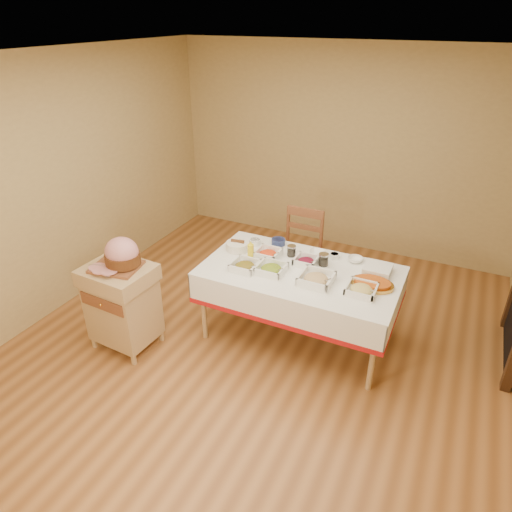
# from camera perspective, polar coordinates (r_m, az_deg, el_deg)

# --- Properties ---
(room_shell) EXTENTS (5.00, 5.00, 5.00)m
(room_shell) POSITION_cam_1_polar(r_m,az_deg,el_deg) (3.87, 0.21, 4.08)
(room_shell) COLOR #995E2F
(room_shell) RESTS_ON ground
(dining_table) EXTENTS (1.82, 1.02, 0.76)m
(dining_table) POSITION_cam_1_polar(r_m,az_deg,el_deg) (4.34, 5.48, -3.63)
(dining_table) COLOR tan
(dining_table) RESTS_ON ground
(butcher_cart) EXTENTS (0.63, 0.54, 0.85)m
(butcher_cart) POSITION_cam_1_polar(r_m,az_deg,el_deg) (4.46, -16.38, -5.56)
(butcher_cart) COLOR tan
(butcher_cart) RESTS_ON ground
(dining_chair) EXTENTS (0.46, 0.43, 1.01)m
(dining_chair) POSITION_cam_1_polar(r_m,az_deg,el_deg) (5.04, 5.36, 0.18)
(dining_chair) COLOR brown
(dining_chair) RESTS_ON ground
(ham_on_board) EXTENTS (0.44, 0.42, 0.29)m
(ham_on_board) POSITION_cam_1_polar(r_m,az_deg,el_deg) (4.21, -16.51, 0.08)
(ham_on_board) COLOR brown
(ham_on_board) RESTS_ON butcher_cart
(serving_dish_a) EXTENTS (0.25, 0.24, 0.11)m
(serving_dish_a) POSITION_cam_1_polar(r_m,az_deg,el_deg) (4.25, -1.40, -1.23)
(serving_dish_a) COLOR white
(serving_dish_a) RESTS_ON dining_table
(serving_dish_b) EXTENTS (0.25, 0.25, 0.10)m
(serving_dish_b) POSITION_cam_1_polar(r_m,az_deg,el_deg) (4.20, 1.91, -1.60)
(serving_dish_b) COLOR white
(serving_dish_b) RESTS_ON dining_table
(serving_dish_c) EXTENTS (0.29, 0.29, 0.12)m
(serving_dish_c) POSITION_cam_1_polar(r_m,az_deg,el_deg) (4.07, 7.53, -2.85)
(serving_dish_c) COLOR white
(serving_dish_c) RESTS_ON dining_table
(serving_dish_d) EXTENTS (0.25, 0.25, 0.09)m
(serving_dish_d) POSITION_cam_1_polar(r_m,az_deg,el_deg) (4.01, 13.05, -4.08)
(serving_dish_d) COLOR white
(serving_dish_d) RESTS_ON dining_table
(serving_dish_e) EXTENTS (0.24, 0.23, 0.11)m
(serving_dish_e) POSITION_cam_1_polar(r_m,az_deg,el_deg) (4.45, 1.51, 0.29)
(serving_dish_e) COLOR white
(serving_dish_e) RESTS_ON dining_table
(serving_dish_f) EXTENTS (0.22, 0.21, 0.10)m
(serving_dish_f) POSITION_cam_1_polar(r_m,az_deg,el_deg) (4.36, 6.27, -0.62)
(serving_dish_f) COLOR white
(serving_dish_f) RESTS_ON dining_table
(small_bowl_left) EXTENTS (0.12, 0.12, 0.06)m
(small_bowl_left) POSITION_cam_1_polar(r_m,az_deg,el_deg) (4.70, -0.12, 1.83)
(small_bowl_left) COLOR white
(small_bowl_left) RESTS_ON dining_table
(small_bowl_mid) EXTENTS (0.14, 0.14, 0.06)m
(small_bowl_mid) POSITION_cam_1_polar(r_m,az_deg,el_deg) (4.70, 2.81, 1.82)
(small_bowl_mid) COLOR navy
(small_bowl_mid) RESTS_ON dining_table
(small_bowl_right) EXTENTS (0.10, 0.10, 0.05)m
(small_bowl_right) POSITION_cam_1_polar(r_m,az_deg,el_deg) (4.50, 9.77, 0.06)
(small_bowl_right) COLOR white
(small_bowl_right) RESTS_ON dining_table
(bowl_white_imported) EXTENTS (0.16, 0.16, 0.04)m
(bowl_white_imported) POSITION_cam_1_polar(r_m,az_deg,el_deg) (4.55, 7.68, 0.43)
(bowl_white_imported) COLOR white
(bowl_white_imported) RESTS_ON dining_table
(bowl_small_imported) EXTENTS (0.19, 0.19, 0.04)m
(bowl_small_imported) POSITION_cam_1_polar(r_m,az_deg,el_deg) (4.48, 12.30, -0.44)
(bowl_small_imported) COLOR white
(bowl_small_imported) RESTS_ON dining_table
(preserve_jar_left) EXTENTS (0.09, 0.09, 0.11)m
(preserve_jar_left) POSITION_cam_1_polar(r_m,az_deg,el_deg) (4.48, 4.45, 0.59)
(preserve_jar_left) COLOR silver
(preserve_jar_left) RESTS_ON dining_table
(preserve_jar_right) EXTENTS (0.10, 0.10, 0.12)m
(preserve_jar_right) POSITION_cam_1_polar(r_m,az_deg,el_deg) (4.34, 8.43, -0.51)
(preserve_jar_right) COLOR silver
(preserve_jar_right) RESTS_ON dining_table
(mustard_bottle) EXTENTS (0.06, 0.06, 0.19)m
(mustard_bottle) POSITION_cam_1_polar(r_m,az_deg,el_deg) (4.40, -0.68, 0.64)
(mustard_bottle) COLOR yellow
(mustard_bottle) RESTS_ON dining_table
(bread_basket) EXTENTS (0.23, 0.23, 0.10)m
(bread_basket) POSITION_cam_1_polar(r_m,az_deg,el_deg) (4.59, -2.30, 1.28)
(bread_basket) COLOR white
(bread_basket) RESTS_ON dining_table
(plate_stack) EXTENTS (0.24, 0.24, 0.07)m
(plate_stack) POSITION_cam_1_polar(r_m,az_deg,el_deg) (4.32, 14.96, -1.66)
(plate_stack) COLOR white
(plate_stack) RESTS_ON dining_table
(brass_platter) EXTENTS (0.38, 0.27, 0.05)m
(brass_platter) POSITION_cam_1_polar(r_m,az_deg,el_deg) (4.12, 14.31, -3.36)
(brass_platter) COLOR gold
(brass_platter) RESTS_ON dining_table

